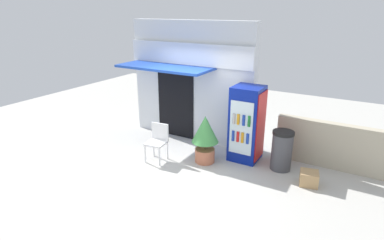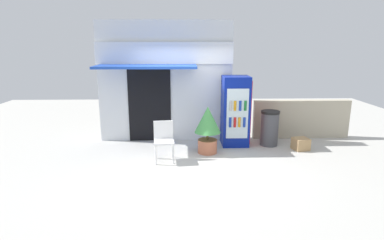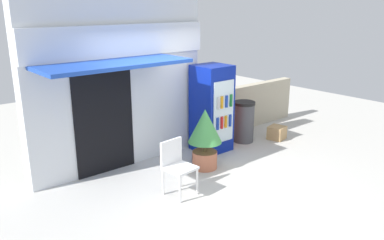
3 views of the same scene
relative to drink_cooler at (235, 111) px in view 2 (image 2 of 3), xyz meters
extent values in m
plane|color=beige|center=(-1.25, -1.15, -0.88)|extent=(16.00, 16.00, 0.00)
cube|color=silver|center=(-1.79, 0.56, 0.68)|extent=(3.49, 0.30, 3.13)
cube|color=white|center=(-1.79, 0.37, 1.43)|extent=(3.49, 0.08, 0.55)
cube|color=#1E47B2|center=(-2.21, -0.08, 1.13)|extent=(2.42, 0.99, 0.06)
cube|color=black|center=(-2.21, 0.39, 0.10)|extent=(1.11, 0.03, 1.96)
cube|color=navy|center=(-0.01, 0.01, 0.00)|extent=(0.66, 0.66, 1.76)
cube|color=silver|center=(-0.01, -0.33, 0.00)|extent=(0.53, 0.02, 1.24)
cube|color=red|center=(0.33, 0.01, 0.00)|extent=(0.02, 0.60, 1.59)
cylinder|color=#1938A5|center=(-0.18, -0.35, -0.21)|extent=(0.06, 0.06, 0.24)
cylinder|color=red|center=(-0.07, -0.35, -0.21)|extent=(0.06, 0.06, 0.24)
cylinder|color=orange|center=(0.04, -0.35, -0.21)|extent=(0.06, 0.06, 0.24)
cylinder|color=#1938A5|center=(0.17, -0.35, -0.21)|extent=(0.06, 0.06, 0.24)
cylinder|color=#B2B2B7|center=(-0.18, -0.35, 0.21)|extent=(0.06, 0.06, 0.24)
cylinder|color=orange|center=(-0.07, -0.35, 0.21)|extent=(0.06, 0.06, 0.24)
cylinder|color=#1938A5|center=(0.05, -0.35, 0.21)|extent=(0.06, 0.06, 0.24)
cylinder|color=#196B2D|center=(0.18, -0.35, 0.21)|extent=(0.06, 0.06, 0.24)
cylinder|color=white|center=(-1.92, -1.36, -0.66)|extent=(0.04, 0.04, 0.44)
cylinder|color=white|center=(-1.55, -1.32, -0.66)|extent=(0.04, 0.04, 0.44)
cylinder|color=white|center=(-1.96, -0.98, -0.66)|extent=(0.04, 0.04, 0.44)
cylinder|color=white|center=(-1.58, -0.94, -0.66)|extent=(0.04, 0.04, 0.44)
cube|color=white|center=(-1.75, -1.15, -0.43)|extent=(0.48, 0.48, 0.04)
cube|color=white|center=(-1.77, -0.96, -0.21)|extent=(0.44, 0.08, 0.40)
cylinder|color=#BC6B4C|center=(-0.75, -0.62, -0.72)|extent=(0.46, 0.46, 0.32)
cylinder|color=brown|center=(-0.75, -0.62, -0.47)|extent=(0.05, 0.05, 0.18)
cone|color=#47994C|center=(-0.75, -0.62, -0.07)|extent=(0.62, 0.62, 0.62)
cylinder|color=#47474C|center=(0.87, -0.09, -0.46)|extent=(0.45, 0.45, 0.84)
cylinder|color=black|center=(0.87, -0.09, -0.01)|extent=(0.47, 0.47, 0.06)
cube|color=#B7AD93|center=(1.91, 0.56, -0.36)|extent=(2.64, 0.21, 1.05)
cube|color=tan|center=(1.56, -0.47, -0.74)|extent=(0.42, 0.40, 0.29)
camera|label=1|loc=(2.33, -6.52, 2.51)|focal=29.47mm
camera|label=2|loc=(-1.33, -7.72, 1.66)|focal=29.29mm
camera|label=3|loc=(-5.23, -5.56, 2.04)|focal=36.37mm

